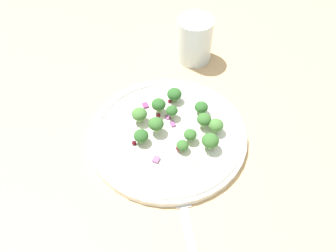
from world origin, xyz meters
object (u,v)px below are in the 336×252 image
at_px(broccoli_floret_1, 157,105).
at_px(water_glass, 195,40).
at_px(plate, 168,133).
at_px(broccoli_floret_2, 182,146).
at_px(broccoli_floret_0, 204,120).
at_px(fork, 190,235).

distance_m(broccoli_floret_1, water_glass, 0.19).
xyz_separation_m(plate, broccoli_floret_2, (0.03, -0.04, 0.02)).
bearing_deg(broccoli_floret_0, plate, -166.61).
xyz_separation_m(broccoli_floret_0, broccoli_floret_2, (-0.04, -0.06, -0.01)).
distance_m(broccoli_floret_0, fork, 0.20).
bearing_deg(broccoli_floret_2, broccoli_floret_1, 120.55).
distance_m(plate, broccoli_floret_1, 0.06).
height_order(broccoli_floret_0, water_glass, water_glass).
bearing_deg(broccoli_floret_1, plate, -62.70).
height_order(plate, broccoli_floret_2, broccoli_floret_2).
relative_size(fork, water_glass, 1.94).
xyz_separation_m(broccoli_floret_2, fork, (0.02, -0.15, -0.02)).
distance_m(broccoli_floret_2, fork, 0.15).
distance_m(plate, broccoli_floret_2, 0.05).
xyz_separation_m(broccoli_floret_1, water_glass, (0.06, 0.18, 0.01)).
relative_size(broccoli_floret_1, fork, 0.14).
relative_size(broccoli_floret_2, water_glass, 0.22).
xyz_separation_m(plate, fork, (0.05, -0.19, -0.01)).
relative_size(plate, fork, 1.52).
height_order(plate, broccoli_floret_1, broccoli_floret_1).
relative_size(broccoli_floret_0, fork, 0.14).
xyz_separation_m(plate, broccoli_floret_1, (-0.02, 0.04, 0.03)).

